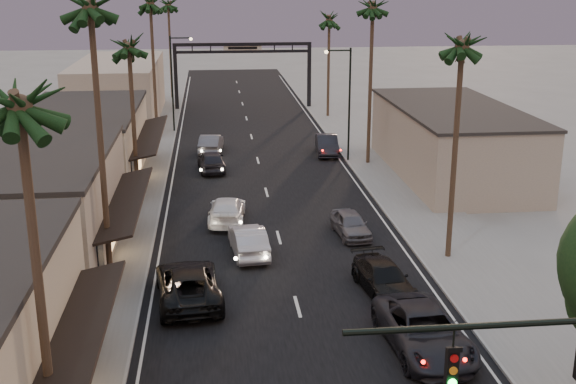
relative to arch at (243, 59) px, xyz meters
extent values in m
plane|color=slate|center=(0.00, -30.00, -5.53)|extent=(200.00, 200.00, 0.00)
cube|color=black|center=(0.00, -25.00, -5.53)|extent=(14.00, 120.00, 0.02)
cube|color=slate|center=(-9.50, -18.00, -5.47)|extent=(5.00, 92.00, 0.12)
cube|color=slate|center=(9.50, -18.00, -5.47)|extent=(5.00, 92.00, 0.12)
cube|color=gray|center=(-13.00, -44.00, -2.78)|extent=(8.00, 14.00, 5.50)
cube|color=#BCAD8F|center=(-13.00, -28.00, -3.03)|extent=(8.00, 16.00, 5.00)
cube|color=gray|center=(-13.00, -5.00, -2.53)|extent=(8.00, 20.00, 6.00)
cube|color=gray|center=(14.00, -30.00, -3.03)|extent=(8.00, 18.00, 5.00)
cylinder|color=black|center=(3.40, -66.00, 1.07)|extent=(8.40, 0.16, 0.16)
cube|color=black|center=(1.80, -66.00, 0.02)|extent=(0.28, 0.22, 1.00)
cube|color=black|center=(-7.40, 0.00, -2.03)|extent=(0.40, 0.40, 7.00)
cube|color=black|center=(7.40, 0.00, -2.03)|extent=(0.40, 0.40, 7.00)
cube|color=black|center=(0.00, 0.00, 1.57)|extent=(15.20, 0.35, 0.35)
cube|color=black|center=(0.00, 0.00, 0.77)|extent=(15.20, 0.30, 0.30)
cube|color=beige|center=(0.00, -0.02, 1.17)|extent=(4.20, 0.12, 1.00)
cylinder|color=black|center=(7.20, -25.00, -1.03)|extent=(0.16, 0.16, 9.00)
cylinder|color=black|center=(6.20, -25.00, 3.27)|extent=(2.00, 0.12, 0.12)
sphere|color=#FFD899|center=(5.30, -25.00, 3.17)|extent=(0.30, 0.30, 0.30)
cylinder|color=black|center=(-7.20, -12.00, -1.03)|extent=(0.16, 0.16, 9.00)
cylinder|color=black|center=(-6.20, -12.00, 3.27)|extent=(2.00, 0.12, 0.12)
sphere|color=#FFD899|center=(-5.30, -12.00, 3.17)|extent=(0.30, 0.30, 0.30)
cylinder|color=#38281C|center=(-8.60, -61.00, -0.03)|extent=(0.28, 0.28, 11.00)
sphere|color=black|center=(-8.60, -61.00, 6.07)|extent=(3.20, 3.20, 3.20)
cylinder|color=#38281C|center=(-8.60, -48.00, 0.97)|extent=(0.28, 0.28, 13.00)
cylinder|color=#38281C|center=(-8.60, -34.00, -0.53)|extent=(0.28, 0.28, 10.00)
sphere|color=black|center=(-8.60, -34.00, 5.07)|extent=(3.20, 3.20, 3.20)
cylinder|color=#38281C|center=(-8.60, -15.00, 0.47)|extent=(0.28, 0.28, 12.00)
cylinder|color=#38281C|center=(8.60, -46.00, -0.03)|extent=(0.28, 0.28, 11.00)
sphere|color=black|center=(8.60, -46.00, 6.07)|extent=(3.20, 3.20, 3.20)
cylinder|color=#38281C|center=(8.60, -26.00, 0.47)|extent=(0.28, 0.28, 12.00)
sphere|color=black|center=(8.60, -26.00, 7.07)|extent=(3.20, 3.20, 3.20)
cylinder|color=#38281C|center=(8.60, -6.00, -0.53)|extent=(0.28, 0.28, 10.00)
sphere|color=black|center=(8.60, -6.00, 5.07)|extent=(3.20, 3.20, 3.20)
cylinder|color=#38281C|center=(-8.30, 8.00, -0.03)|extent=(0.28, 0.28, 11.00)
sphere|color=black|center=(-8.30, 8.00, 6.07)|extent=(3.20, 3.20, 3.20)
imported|color=black|center=(-4.89, -49.83, -4.70)|extent=(3.37, 6.27, 1.67)
imported|color=#A7A7AC|center=(-1.85, -44.33, -4.75)|extent=(2.12, 4.91, 1.57)
imported|color=white|center=(-2.84, -38.83, -4.79)|extent=(2.53, 5.30, 1.49)
imported|color=black|center=(-3.73, -26.85, -4.74)|extent=(2.31, 4.83, 1.59)
imported|color=#56565B|center=(-3.74, -20.89, -4.75)|extent=(2.20, 4.93, 1.57)
imported|color=black|center=(4.51, -55.41, -4.69)|extent=(3.24, 6.28, 1.70)
imported|color=black|center=(4.20, -49.91, -4.82)|extent=(2.64, 5.15, 1.43)
imported|color=#525157|center=(4.12, -42.08, -4.84)|extent=(2.04, 4.23, 1.39)
imported|color=black|center=(5.87, -22.50, -4.73)|extent=(2.04, 4.97, 1.60)
camera|label=1|loc=(-3.57, -80.40, 8.77)|focal=45.00mm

